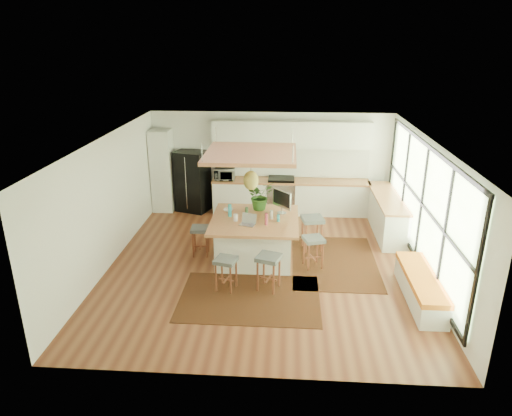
# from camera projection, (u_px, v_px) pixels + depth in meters

# --- Properties ---
(floor) EXTENTS (7.00, 7.00, 0.00)m
(floor) POSITION_uv_depth(u_px,v_px,m) (264.00, 265.00, 9.93)
(floor) COLOR #602C1B
(floor) RESTS_ON ground
(ceiling) EXTENTS (7.00, 7.00, 0.00)m
(ceiling) POSITION_uv_depth(u_px,v_px,m) (265.00, 140.00, 8.99)
(ceiling) COLOR white
(ceiling) RESTS_ON ground
(wall_back) EXTENTS (6.50, 0.00, 6.50)m
(wall_back) POSITION_uv_depth(u_px,v_px,m) (271.00, 162.00, 12.74)
(wall_back) COLOR white
(wall_back) RESTS_ON ground
(wall_front) EXTENTS (6.50, 0.00, 6.50)m
(wall_front) POSITION_uv_depth(u_px,v_px,m) (250.00, 295.00, 6.19)
(wall_front) COLOR white
(wall_front) RESTS_ON ground
(wall_left) EXTENTS (0.00, 7.00, 7.00)m
(wall_left) POSITION_uv_depth(u_px,v_px,m) (108.00, 202.00, 9.68)
(wall_left) COLOR white
(wall_left) RESTS_ON ground
(wall_right) EXTENTS (0.00, 7.00, 7.00)m
(wall_right) POSITION_uv_depth(u_px,v_px,m) (427.00, 209.00, 9.25)
(wall_right) COLOR white
(wall_right) RESTS_ON ground
(window_wall) EXTENTS (0.10, 6.20, 2.60)m
(window_wall) POSITION_uv_depth(u_px,v_px,m) (426.00, 207.00, 9.24)
(window_wall) COLOR black
(window_wall) RESTS_ON wall_right
(pantry) EXTENTS (0.55, 0.60, 2.25)m
(pantry) POSITION_uv_depth(u_px,v_px,m) (163.00, 171.00, 12.71)
(pantry) COLOR white
(pantry) RESTS_ON floor
(back_counter_base) EXTENTS (4.20, 0.60, 0.88)m
(back_counter_base) POSITION_uv_depth(u_px,v_px,m) (290.00, 197.00, 12.72)
(back_counter_base) COLOR white
(back_counter_base) RESTS_ON floor
(back_counter_top) EXTENTS (4.24, 0.64, 0.05)m
(back_counter_top) POSITION_uv_depth(u_px,v_px,m) (291.00, 181.00, 12.56)
(back_counter_top) COLOR #AA623C
(back_counter_top) RESTS_ON back_counter_base
(backsplash) EXTENTS (4.20, 0.02, 0.80)m
(backsplash) POSITION_uv_depth(u_px,v_px,m) (291.00, 162.00, 12.68)
(backsplash) COLOR white
(backsplash) RESTS_ON wall_back
(upper_cabinets) EXTENTS (4.20, 0.34, 0.70)m
(upper_cabinets) POSITION_uv_depth(u_px,v_px,m) (292.00, 134.00, 12.26)
(upper_cabinets) COLOR white
(upper_cabinets) RESTS_ON wall_back
(range) EXTENTS (0.76, 0.62, 1.00)m
(range) POSITION_uv_depth(u_px,v_px,m) (281.00, 195.00, 12.71)
(range) COLOR #A5A5AA
(range) RESTS_ON floor
(right_counter_base) EXTENTS (0.60, 2.50, 0.88)m
(right_counter_base) POSITION_uv_depth(u_px,v_px,m) (387.00, 215.00, 11.46)
(right_counter_base) COLOR white
(right_counter_base) RESTS_ON floor
(right_counter_top) EXTENTS (0.64, 2.54, 0.05)m
(right_counter_top) POSITION_uv_depth(u_px,v_px,m) (388.00, 197.00, 11.30)
(right_counter_top) COLOR #AA623C
(right_counter_top) RESTS_ON right_counter_base
(window_bench) EXTENTS (0.52, 2.00, 0.50)m
(window_bench) POSITION_uv_depth(u_px,v_px,m) (420.00, 288.00, 8.53)
(window_bench) COLOR white
(window_bench) RESTS_ON floor
(ceiling_panel) EXTENTS (1.86, 1.86, 0.80)m
(ceiling_panel) POSITION_uv_depth(u_px,v_px,m) (251.00, 167.00, 9.61)
(ceiling_panel) COLOR #AA623C
(ceiling_panel) RESTS_ON ceiling
(rug_near) EXTENTS (2.60, 1.80, 0.01)m
(rug_near) POSITION_uv_depth(u_px,v_px,m) (250.00, 298.00, 8.66)
(rug_near) COLOR black
(rug_near) RESTS_ON floor
(rug_right) EXTENTS (1.80, 2.60, 0.01)m
(rug_right) POSITION_uv_depth(u_px,v_px,m) (334.00, 262.00, 10.05)
(rug_right) COLOR black
(rug_right) RESTS_ON floor
(fridge) EXTENTS (1.00, 0.89, 1.68)m
(fridge) POSITION_uv_depth(u_px,v_px,m) (192.00, 178.00, 12.74)
(fridge) COLOR black
(fridge) RESTS_ON floor
(island) EXTENTS (1.85, 1.85, 0.93)m
(island) POSITION_uv_depth(u_px,v_px,m) (255.00, 239.00, 10.06)
(island) COLOR #AA623C
(island) RESTS_ON floor
(stool_near_left) EXTENTS (0.47, 0.47, 0.66)m
(stool_near_left) POSITION_uv_depth(u_px,v_px,m) (226.00, 273.00, 8.85)
(stool_near_left) COLOR #4B4F53
(stool_near_left) RESTS_ON floor
(stool_near_right) EXTENTS (0.53, 0.53, 0.71)m
(stool_near_right) POSITION_uv_depth(u_px,v_px,m) (269.00, 273.00, 8.85)
(stool_near_right) COLOR #4B4F53
(stool_near_right) RESTS_ON floor
(stool_right_front) EXTENTS (0.50, 0.50, 0.67)m
(stool_right_front) POSITION_uv_depth(u_px,v_px,m) (313.00, 251.00, 9.72)
(stool_right_front) COLOR #4B4F53
(stool_right_front) RESTS_ON floor
(stool_right_back) EXTENTS (0.55, 0.55, 0.78)m
(stool_right_back) POSITION_uv_depth(u_px,v_px,m) (312.00, 235.00, 10.53)
(stool_right_back) COLOR #4B4F53
(stool_right_back) RESTS_ON floor
(stool_left_side) EXTENTS (0.41, 0.41, 0.66)m
(stool_left_side) POSITION_uv_depth(u_px,v_px,m) (201.00, 240.00, 10.27)
(stool_left_side) COLOR #4B4F53
(stool_left_side) RESTS_ON floor
(laptop) EXTENTS (0.40, 0.41, 0.23)m
(laptop) POSITION_uv_depth(u_px,v_px,m) (247.00, 220.00, 9.54)
(laptop) COLOR #A5A5AA
(laptop) RESTS_ON island
(monitor) EXTENTS (0.54, 0.56, 0.53)m
(monitor) POSITION_uv_depth(u_px,v_px,m) (282.00, 202.00, 10.12)
(monitor) COLOR #A5A5AA
(monitor) RESTS_ON island
(microwave) EXTENTS (0.56, 0.32, 0.37)m
(microwave) POSITION_uv_depth(u_px,v_px,m) (225.00, 173.00, 12.55)
(microwave) COLOR #A5A5AA
(microwave) RESTS_ON back_counter_top
(island_plant) EXTENTS (0.85, 0.85, 0.50)m
(island_plant) POSITION_uv_depth(u_px,v_px,m) (260.00, 199.00, 10.37)
(island_plant) COLOR #1E4C19
(island_plant) RESTS_ON island
(island_bowl) EXTENTS (0.23, 0.23, 0.05)m
(island_bowl) POSITION_uv_depth(u_px,v_px,m) (228.00, 210.00, 10.32)
(island_bowl) COLOR beige
(island_bowl) RESTS_ON island
(island_bottle_0) EXTENTS (0.07, 0.07, 0.19)m
(island_bottle_0) POSITION_uv_depth(u_px,v_px,m) (230.00, 212.00, 10.00)
(island_bottle_0) COLOR #32B3CB
(island_bottle_0) RESTS_ON island
(island_bottle_1) EXTENTS (0.07, 0.07, 0.19)m
(island_bottle_1) POSITION_uv_depth(u_px,v_px,m) (235.00, 217.00, 9.75)
(island_bottle_1) COLOR silver
(island_bottle_1) RESTS_ON island
(island_bottle_2) EXTENTS (0.07, 0.07, 0.19)m
(island_bottle_2) POSITION_uv_depth(u_px,v_px,m) (266.00, 220.00, 9.57)
(island_bottle_2) COLOR #9E3448
(island_bottle_2) RESTS_ON island
(island_bottle_3) EXTENTS (0.07, 0.07, 0.19)m
(island_bottle_3) POSITION_uv_depth(u_px,v_px,m) (271.00, 214.00, 9.89)
(island_bottle_3) COLOR beige
(island_bottle_3) RESTS_ON island
(island_bottle_4) EXTENTS (0.07, 0.07, 0.19)m
(island_bottle_4) POSITION_uv_depth(u_px,v_px,m) (247.00, 210.00, 10.11)
(island_bottle_4) COLOR #416D41
(island_bottle_4) RESTS_ON island
(island_bottle_5) EXTENTS (0.07, 0.07, 0.19)m
(island_bottle_5) POSITION_uv_depth(u_px,v_px,m) (278.00, 217.00, 9.74)
(island_bottle_5) COLOR #32B3CB
(island_bottle_5) RESTS_ON island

